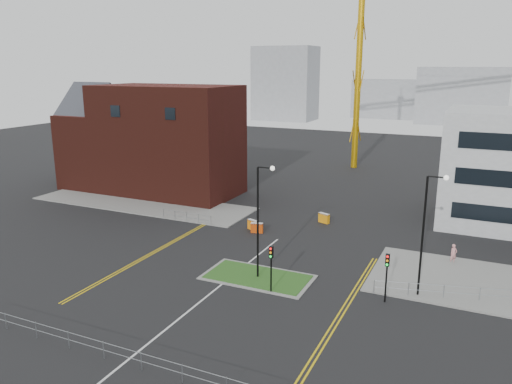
# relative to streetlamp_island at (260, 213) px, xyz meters

# --- Properties ---
(ground) EXTENTS (200.00, 200.00, 0.00)m
(ground) POSITION_rel_streetlamp_island_xyz_m (-2.22, -8.00, -5.41)
(ground) COLOR black
(ground) RESTS_ON ground
(pavement_left) EXTENTS (28.00, 8.00, 0.12)m
(pavement_left) POSITION_rel_streetlamp_island_xyz_m (-22.22, 14.00, -5.35)
(pavement_left) COLOR slate
(pavement_left) RESTS_ON ground
(island_kerb) EXTENTS (8.60, 4.60, 0.08)m
(island_kerb) POSITION_rel_streetlamp_island_xyz_m (-0.22, 0.00, -5.37)
(island_kerb) COLOR slate
(island_kerb) RESTS_ON ground
(grass_island) EXTENTS (8.00, 4.00, 0.12)m
(grass_island) POSITION_rel_streetlamp_island_xyz_m (-0.22, 0.00, -5.35)
(grass_island) COLOR #234918
(grass_island) RESTS_ON ground
(brick_building) EXTENTS (24.20, 10.07, 14.24)m
(brick_building) POSITION_rel_streetlamp_island_xyz_m (-25.19, 20.00, 1.44)
(brick_building) COLOR #431710
(brick_building) RESTS_ON ground
(streetlamp_island) EXTENTS (1.46, 0.36, 9.18)m
(streetlamp_island) POSITION_rel_streetlamp_island_xyz_m (0.00, 0.00, 0.00)
(streetlamp_island) COLOR black
(streetlamp_island) RESTS_ON ground
(streetlamp_right_near) EXTENTS (1.46, 0.36, 9.18)m
(streetlamp_right_near) POSITION_rel_streetlamp_island_xyz_m (12.00, 2.00, 0.00)
(streetlamp_right_near) COLOR black
(streetlamp_right_near) RESTS_ON ground
(traffic_light_island) EXTENTS (0.28, 0.33, 3.65)m
(traffic_light_island) POSITION_rel_streetlamp_island_xyz_m (1.78, -2.02, -2.85)
(traffic_light_island) COLOR black
(traffic_light_island) RESTS_ON ground
(traffic_light_right) EXTENTS (0.28, 0.33, 3.65)m
(traffic_light_right) POSITION_rel_streetlamp_island_xyz_m (9.78, -0.02, -2.85)
(traffic_light_right) COLOR black
(traffic_light_right) RESTS_ON ground
(railing_front) EXTENTS (24.05, 0.05, 1.10)m
(railing_front) POSITION_rel_streetlamp_island_xyz_m (-2.22, -14.00, -4.63)
(railing_front) COLOR gray
(railing_front) RESTS_ON ground
(railing_left) EXTENTS (6.05, 0.05, 1.10)m
(railing_left) POSITION_rel_streetlamp_island_xyz_m (-13.22, 10.00, -4.67)
(railing_left) COLOR gray
(railing_left) RESTS_ON ground
(centre_line) EXTENTS (0.15, 30.00, 0.01)m
(centre_line) POSITION_rel_streetlamp_island_xyz_m (-2.22, -6.00, -5.41)
(centre_line) COLOR silver
(centre_line) RESTS_ON ground
(yellow_left_a) EXTENTS (0.12, 24.00, 0.01)m
(yellow_left_a) POSITION_rel_streetlamp_island_xyz_m (-11.22, 2.00, -5.41)
(yellow_left_a) COLOR gold
(yellow_left_a) RESTS_ON ground
(yellow_left_b) EXTENTS (0.12, 24.00, 0.01)m
(yellow_left_b) POSITION_rel_streetlamp_island_xyz_m (-10.92, 2.00, -5.41)
(yellow_left_b) COLOR gold
(yellow_left_b) RESTS_ON ground
(yellow_right_a) EXTENTS (0.12, 20.00, 0.01)m
(yellow_right_a) POSITION_rel_streetlamp_island_xyz_m (7.28, -2.00, -5.41)
(yellow_right_a) COLOR gold
(yellow_right_a) RESTS_ON ground
(yellow_right_b) EXTENTS (0.12, 20.00, 0.01)m
(yellow_right_b) POSITION_rel_streetlamp_island_xyz_m (7.58, -2.00, -5.41)
(yellow_right_b) COLOR gold
(yellow_right_b) RESTS_ON ground
(skyline_a) EXTENTS (18.00, 12.00, 22.00)m
(skyline_a) POSITION_rel_streetlamp_island_xyz_m (-42.22, 112.00, 5.59)
(skyline_a) COLOR gray
(skyline_a) RESTS_ON ground
(skyline_b) EXTENTS (24.00, 12.00, 16.00)m
(skyline_b) POSITION_rel_streetlamp_island_xyz_m (7.78, 122.00, 2.59)
(skyline_b) COLOR gray
(skyline_b) RESTS_ON ground
(skyline_d) EXTENTS (30.00, 12.00, 12.00)m
(skyline_d) POSITION_rel_streetlamp_island_xyz_m (-10.22, 132.00, 0.59)
(skyline_d) COLOR gray
(skyline_d) RESTS_ON ground
(pedestrian) EXTENTS (0.74, 0.71, 1.70)m
(pedestrian) POSITION_rel_streetlamp_island_xyz_m (13.68, 9.73, -4.56)
(pedestrian) COLOR pink
(pedestrian) RESTS_ON ground
(barrier_left) EXTENTS (1.28, 0.71, 1.03)m
(barrier_left) POSITION_rel_streetlamp_island_xyz_m (-4.89, 9.99, -4.86)
(barrier_left) COLOR #C43F0A
(barrier_left) RESTS_ON ground
(barrier_mid) EXTENTS (1.30, 0.86, 1.04)m
(barrier_mid) POSITION_rel_streetlamp_island_xyz_m (-5.66, 10.68, -4.85)
(barrier_mid) COLOR orange
(barrier_mid) RESTS_ON ground
(barrier_right) EXTENTS (1.31, 0.86, 1.05)m
(barrier_right) POSITION_rel_streetlamp_island_xyz_m (0.27, 16.00, -4.84)
(barrier_right) COLOR orange
(barrier_right) RESTS_ON ground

